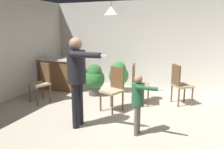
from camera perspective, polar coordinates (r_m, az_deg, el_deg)
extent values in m
plane|color=#B2A893|center=(4.35, 0.01, -13.57)|extent=(7.68, 7.68, 0.00)
cube|color=beige|center=(7.03, 9.28, 7.53)|extent=(6.40, 0.10, 2.70)
cube|color=brown|center=(7.03, -12.91, 0.02)|extent=(1.20, 0.60, 0.91)
cube|color=beige|center=(6.95, -13.09, 3.85)|extent=(1.26, 0.66, 0.04)
cylinder|color=black|center=(4.39, -8.29, -7.34)|extent=(0.13, 0.13, 0.86)
cylinder|color=black|center=(4.24, -9.46, -8.07)|extent=(0.13, 0.13, 0.86)
cylinder|color=black|center=(4.13, -9.19, 1.97)|extent=(0.34, 0.34, 0.61)
sphere|color=#9E7556|center=(4.08, -9.38, 7.82)|extent=(0.23, 0.23, 0.23)
cylinder|color=black|center=(4.31, -7.88, 2.00)|extent=(0.10, 0.10, 0.57)
cylinder|color=black|center=(3.78, -6.99, 5.06)|extent=(0.57, 0.10, 0.10)
cube|color=white|center=(3.65, -2.54, 4.88)|extent=(0.13, 0.04, 0.04)
cylinder|color=#60564C|center=(4.08, 6.76, -11.22)|extent=(0.08, 0.08, 0.55)
cylinder|color=#60564C|center=(3.97, 6.29, -11.83)|extent=(0.08, 0.08, 0.55)
cylinder|color=#265938|center=(3.86, 6.69, -5.12)|extent=(0.22, 0.22, 0.39)
sphere|color=#9E7556|center=(3.79, 6.79, -1.22)|extent=(0.15, 0.15, 0.15)
cylinder|color=#265938|center=(3.98, 7.20, -4.89)|extent=(0.06, 0.06, 0.37)
cylinder|color=#265938|center=(3.65, 8.95, -3.50)|extent=(0.37, 0.08, 0.06)
cube|color=white|center=(3.61, 12.24, -3.82)|extent=(0.13, 0.04, 0.04)
cylinder|color=brown|center=(5.77, 5.75, -4.70)|extent=(0.04, 0.04, 0.45)
cylinder|color=brown|center=(5.43, 5.44, -5.77)|extent=(0.04, 0.04, 0.45)
cylinder|color=brown|center=(5.76, 9.34, -4.84)|extent=(0.04, 0.04, 0.45)
cylinder|color=brown|center=(5.41, 9.26, -5.93)|extent=(0.04, 0.04, 0.45)
cube|color=#997F60|center=(5.52, 7.52, -2.82)|extent=(0.49, 0.49, 0.05)
cube|color=brown|center=(5.47, 5.61, 0.05)|extent=(0.11, 0.38, 0.50)
cylinder|color=brown|center=(5.90, -15.68, -4.73)|extent=(0.04, 0.04, 0.45)
cylinder|color=brown|center=(6.20, -17.45, -4.04)|extent=(0.04, 0.04, 0.45)
cylinder|color=brown|center=(5.73, -18.75, -5.43)|extent=(0.04, 0.04, 0.45)
cylinder|color=brown|center=(6.03, -20.41, -4.67)|extent=(0.04, 0.04, 0.45)
cube|color=tan|center=(5.90, -18.23, -2.37)|extent=(0.55, 0.55, 0.05)
cube|color=brown|center=(5.93, -16.80, 0.52)|extent=(0.37, 0.18, 0.50)
cylinder|color=brown|center=(5.10, 2.80, -6.89)|extent=(0.04, 0.04, 0.45)
cylinder|color=brown|center=(5.33, -0.22, -6.07)|extent=(0.04, 0.04, 0.45)
cylinder|color=brown|center=(4.85, 0.08, -7.93)|extent=(0.04, 0.04, 0.45)
cylinder|color=brown|center=(5.08, -2.97, -6.99)|extent=(0.04, 0.04, 0.45)
cube|color=tan|center=(5.01, -0.08, -4.25)|extent=(0.54, 0.54, 0.05)
cube|color=brown|center=(5.08, 1.36, -0.82)|extent=(0.37, 0.17, 0.50)
cylinder|color=brown|center=(5.87, 15.14, -4.77)|extent=(0.04, 0.04, 0.45)
cylinder|color=brown|center=(5.57, 16.83, -5.78)|extent=(0.04, 0.04, 0.45)
cylinder|color=brown|center=(6.04, 18.19, -4.49)|extent=(0.04, 0.04, 0.45)
cylinder|color=brown|center=(5.75, 19.98, -5.45)|extent=(0.04, 0.04, 0.45)
cube|color=tan|center=(5.74, 17.69, -2.72)|extent=(0.58, 0.58, 0.05)
cube|color=brown|center=(5.59, 16.18, -0.12)|extent=(0.24, 0.34, 0.50)
cylinder|color=brown|center=(6.66, 1.71, -3.16)|extent=(0.35, 0.35, 0.27)
sphere|color=#387F3D|center=(6.58, 1.73, -0.28)|extent=(0.59, 0.59, 0.59)
sphere|color=#387F3D|center=(6.54, 1.74, 1.49)|extent=(0.44, 0.44, 0.44)
cylinder|color=#4C4742|center=(6.30, -4.49, -4.13)|extent=(0.33, 0.33, 0.26)
sphere|color=#2D6B33|center=(6.22, -4.54, -1.18)|extent=(0.57, 0.57, 0.57)
sphere|color=#2D6B33|center=(6.17, -4.57, 0.63)|extent=(0.43, 0.43, 0.43)
cone|color=silver|center=(5.20, -0.24, 16.12)|extent=(0.32, 0.32, 0.20)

